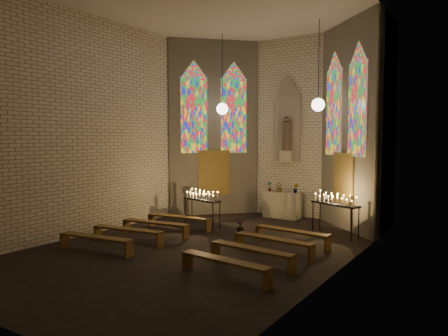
{
  "coord_description": "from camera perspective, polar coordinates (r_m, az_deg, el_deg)",
  "views": [
    {
      "loc": [
        7.13,
        -9.9,
        3.11
      ],
      "look_at": [
        -0.01,
        1.26,
        2.18
      ],
      "focal_mm": 35.0,
      "sensor_mm": 36.0,
      "label": 1
    }
  ],
  "objects": [
    {
      "name": "floor",
      "position": [
        12.59,
        -3.12,
        -10.31
      ],
      "size": [
        12.0,
        12.0,
        0.0
      ],
      "primitive_type": "plane",
      "color": "black",
      "rests_on": "ground"
    },
    {
      "name": "room",
      "position": [
        15.08,
        4.37,
        6.28
      ],
      "size": [
        8.22,
        12.43,
        7.0
      ],
      "color": "beige",
      "rests_on": "ground"
    },
    {
      "name": "altar",
      "position": [
        17.13,
        7.61,
        -4.81
      ],
      "size": [
        1.4,
        0.6,
        1.0
      ],
      "primitive_type": "cube",
      "color": "beige",
      "rests_on": "ground"
    },
    {
      "name": "flower_vase_left",
      "position": [
        17.26,
        5.96,
        -2.39
      ],
      "size": [
        0.24,
        0.21,
        0.39
      ],
      "primitive_type": "imported",
      "rotation": [
        0.0,
        0.0,
        -0.4
      ],
      "color": "#4C723F",
      "rests_on": "altar"
    },
    {
      "name": "flower_vase_center",
      "position": [
        17.03,
        7.28,
        -2.53
      ],
      "size": [
        0.42,
        0.4,
        0.37
      ],
      "primitive_type": "imported",
      "rotation": [
        0.0,
        0.0,
        -0.41
      ],
      "color": "#4C723F",
      "rests_on": "altar"
    },
    {
      "name": "flower_vase_right",
      "position": [
        16.83,
        9.37,
        -2.64
      ],
      "size": [
        0.22,
        0.19,
        0.36
      ],
      "primitive_type": "imported",
      "rotation": [
        0.0,
        0.0,
        0.15
      ],
      "color": "#4C723F",
      "rests_on": "altar"
    },
    {
      "name": "aisle_flower_pot",
      "position": [
        14.41,
        2.12,
        -7.61
      ],
      "size": [
        0.25,
        0.25,
        0.42
      ],
      "primitive_type": "imported",
      "rotation": [
        0.0,
        0.0,
        -0.07
      ],
      "color": "#4C723F",
      "rests_on": "ground"
    },
    {
      "name": "votive_stand_left",
      "position": [
        15.28,
        -2.9,
        -3.82
      ],
      "size": [
        1.68,
        0.81,
        1.2
      ],
      "rotation": [
        0.0,
        0.0,
        -0.27
      ],
      "color": "black",
      "rests_on": "ground"
    },
    {
      "name": "votive_stand_right",
      "position": [
        14.32,
        14.31,
        -4.21
      ],
      "size": [
        1.75,
        1.11,
        1.28
      ],
      "rotation": [
        0.0,
        0.0,
        -0.43
      ],
      "color": "black",
      "rests_on": "ground"
    },
    {
      "name": "pew_left_0",
      "position": [
        15.02,
        -5.93,
        -6.57
      ],
      "size": [
        2.35,
        0.59,
        0.45
      ],
      "rotation": [
        0.0,
        0.0,
        0.11
      ],
      "color": "#563C18",
      "rests_on": "ground"
    },
    {
      "name": "pew_right_0",
      "position": [
        12.9,
        8.82,
        -8.35
      ],
      "size": [
        2.35,
        0.59,
        0.45
      ],
      "rotation": [
        0.0,
        0.0,
        -0.11
      ],
      "color": "#563C18",
      "rests_on": "ground"
    },
    {
      "name": "pew_left_1",
      "position": [
        14.12,
        -8.99,
        -7.28
      ],
      "size": [
        2.35,
        0.59,
        0.45
      ],
      "rotation": [
        0.0,
        0.0,
        0.11
      ],
      "color": "#563C18",
      "rests_on": "ground"
    },
    {
      "name": "pew_right_1",
      "position": [
        11.83,
        6.44,
        -9.45
      ],
      "size": [
        2.35,
        0.59,
        0.45
      ],
      "rotation": [
        0.0,
        0.0,
        -0.11
      ],
      "color": "#563C18",
      "rests_on": "ground"
    },
    {
      "name": "pew_left_2",
      "position": [
        13.26,
        -12.46,
        -8.05
      ],
      "size": [
        2.35,
        0.59,
        0.45
      ],
      "rotation": [
        0.0,
        0.0,
        0.11
      ],
      "color": "#563C18",
      "rests_on": "ground"
    },
    {
      "name": "pew_right_2",
      "position": [
        10.8,
        3.58,
        -10.75
      ],
      "size": [
        2.35,
        0.59,
        0.45
      ],
      "rotation": [
        0.0,
        0.0,
        -0.11
      ],
      "color": "#563C18",
      "rests_on": "ground"
    },
    {
      "name": "pew_left_3",
      "position": [
        12.47,
        -16.41,
        -8.9
      ],
      "size": [
        2.35,
        0.59,
        0.45
      ],
      "rotation": [
        0.0,
        0.0,
        0.11
      ],
      "color": "#563C18",
      "rests_on": "ground"
    },
    {
      "name": "pew_right_3",
      "position": [
        9.81,
        0.09,
        -12.27
      ],
      "size": [
        2.35,
        0.59,
        0.45
      ],
      "rotation": [
        0.0,
        0.0,
        -0.11
      ],
      "color": "#563C18",
      "rests_on": "ground"
    }
  ]
}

